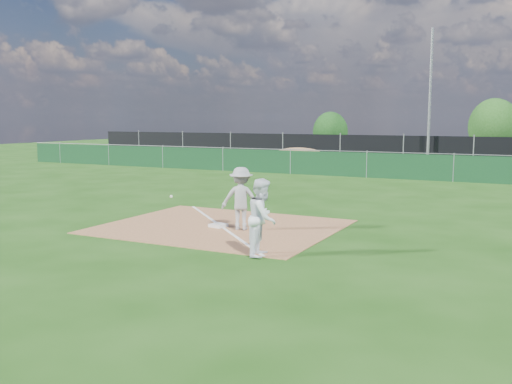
% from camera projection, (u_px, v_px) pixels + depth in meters
% --- Properties ---
extents(ground, '(90.00, 90.00, 0.00)m').
position_uv_depth(ground, '(332.00, 189.00, 23.13)').
color(ground, '#1A460F').
rests_on(ground, ground).
extents(infield_dirt, '(6.00, 5.00, 0.02)m').
position_uv_depth(infield_dirt, '(221.00, 227.00, 15.16)').
color(infield_dirt, '#99633D').
rests_on(infield_dirt, ground).
extents(foul_line, '(5.01, 5.01, 0.01)m').
position_uv_depth(foul_line, '(221.00, 226.00, 15.15)').
color(foul_line, white).
rests_on(foul_line, infield_dirt).
extents(green_fence, '(44.00, 0.05, 1.20)m').
position_uv_depth(green_fence, '(367.00, 165.00, 27.48)').
color(green_fence, '#0E351A').
rests_on(green_fence, ground).
extents(dirt_mound, '(3.38, 2.60, 1.17)m').
position_uv_depth(dirt_mound, '(299.00, 158.00, 32.81)').
color(dirt_mound, olive).
rests_on(dirt_mound, ground).
extents(black_fence, '(46.00, 0.04, 1.80)m').
position_uv_depth(black_fence, '(403.00, 150.00, 34.53)').
color(black_fence, black).
rests_on(black_fence, ground).
extents(parking_lot, '(46.00, 9.00, 0.01)m').
position_uv_depth(parking_lot, '(419.00, 160.00, 39.07)').
color(parking_lot, black).
rests_on(parking_lot, ground).
extents(light_pole, '(0.16, 0.16, 8.00)m').
position_uv_depth(light_pole, '(430.00, 98.00, 33.19)').
color(light_pole, slate).
rests_on(light_pole, ground).
extents(first_base, '(0.44, 0.44, 0.08)m').
position_uv_depth(first_base, '(218.00, 225.00, 15.06)').
color(first_base, silver).
rests_on(first_base, infield_dirt).
extents(play_at_first, '(2.69, 0.89, 1.62)m').
position_uv_depth(play_at_first, '(241.00, 199.00, 14.60)').
color(play_at_first, '#B0B0B3').
rests_on(play_at_first, infield_dirt).
extents(runner, '(0.76, 0.90, 1.64)m').
position_uv_depth(runner, '(263.00, 217.00, 11.91)').
color(runner, white).
rests_on(runner, ground).
extents(car_left, '(4.88, 2.17, 1.63)m').
position_uv_depth(car_left, '(354.00, 146.00, 41.43)').
color(car_left, '#9A9DA1').
rests_on(car_left, parking_lot).
extents(car_mid, '(4.24, 2.97, 1.33)m').
position_uv_depth(car_mid, '(387.00, 149.00, 40.31)').
color(car_mid, black).
rests_on(car_mid, parking_lot).
extents(car_right, '(5.43, 3.96, 1.46)m').
position_uv_depth(car_right, '(477.00, 151.00, 36.49)').
color(car_right, black).
rests_on(car_right, parking_lot).
extents(tree_left, '(2.82, 2.82, 3.34)m').
position_uv_depth(tree_left, '(330.00, 132.00, 46.01)').
color(tree_left, '#382316').
rests_on(tree_left, ground).
extents(tree_mid, '(3.61, 3.61, 4.28)m').
position_uv_depth(tree_mid, '(494.00, 127.00, 41.62)').
color(tree_mid, '#382316').
rests_on(tree_mid, ground).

